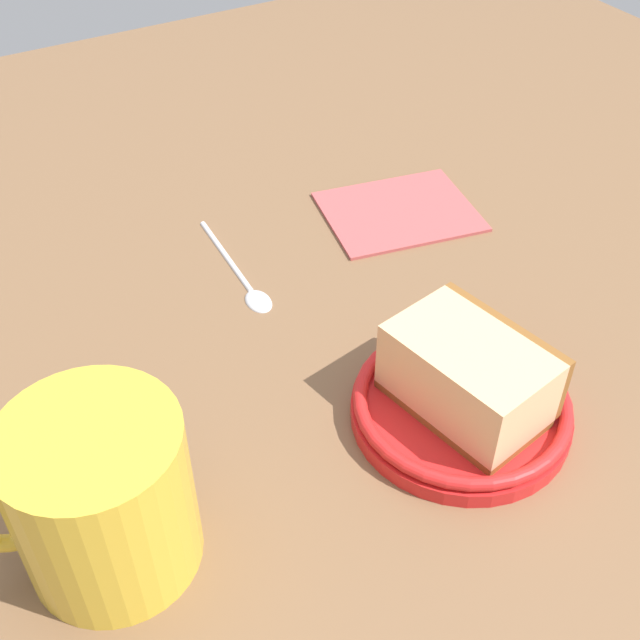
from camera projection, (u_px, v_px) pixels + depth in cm
name	position (u px, v px, depth cm)	size (l,w,h in cm)	color
ground_plane	(352.00, 407.00, 58.49)	(139.58, 139.58, 3.98)	brown
small_plate	(461.00, 407.00, 54.41)	(14.95, 14.95, 2.14)	red
cake_slice	(469.00, 374.00, 52.59)	(11.51, 8.81, 5.61)	brown
tea_mug	(100.00, 496.00, 43.77)	(9.97, 12.64, 10.45)	gold
teaspoon	(246.00, 281.00, 65.68)	(13.81, 2.13, 0.80)	silver
folded_napkin	(399.00, 210.00, 73.51)	(10.76, 13.42, 0.60)	#B24C4C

